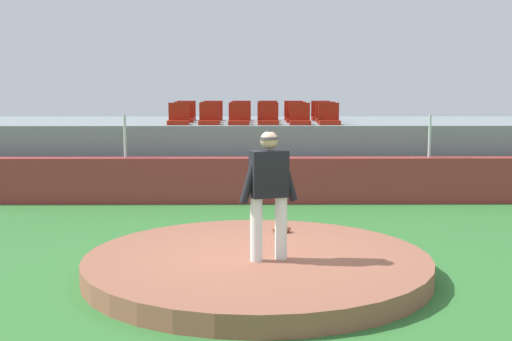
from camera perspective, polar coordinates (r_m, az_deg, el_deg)
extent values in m
plane|color=#337531|center=(9.03, 0.10, -8.95)|extent=(60.00, 60.00, 0.00)
cylinder|color=#955842|center=(8.99, 0.10, -8.14)|extent=(4.65, 4.65, 0.27)
cylinder|color=white|center=(8.58, 0.03, -5.11)|extent=(0.16, 0.16, 0.84)
cylinder|color=white|center=(8.68, 2.17, -4.96)|extent=(0.16, 0.16, 0.84)
cube|color=black|center=(8.50, 1.12, -0.29)|extent=(0.52, 0.37, 0.60)
cylinder|color=black|center=(8.43, -0.49, -0.60)|extent=(0.31, 0.19, 0.68)
cylinder|color=black|center=(8.59, 2.69, -0.46)|extent=(0.31, 0.19, 0.68)
sphere|color=tan|center=(8.46, 1.12, 2.64)|extent=(0.23, 0.23, 0.23)
cone|color=black|center=(8.45, 1.12, 3.18)|extent=(0.33, 0.33, 0.13)
sphere|color=white|center=(9.45, 2.05, -6.30)|extent=(0.07, 0.07, 0.07)
ellipsoid|color=brown|center=(10.29, 2.20, -5.06)|extent=(0.31, 0.21, 0.11)
cube|color=maroon|center=(14.23, -0.12, -0.84)|extent=(16.48, 0.40, 0.98)
cylinder|color=silver|center=(14.38, -11.25, 2.92)|extent=(0.06, 0.06, 0.92)
cylinder|color=silver|center=(14.64, 14.75, 2.89)|extent=(0.06, 0.06, 0.92)
cube|color=gray|center=(17.00, -0.17, 1.61)|extent=(15.86, 4.31, 1.62)
cube|color=#991A0D|center=(15.33, -6.72, 4.13)|extent=(0.48, 0.44, 0.10)
cube|color=#991A0D|center=(15.49, -6.66, 5.09)|extent=(0.48, 0.08, 0.40)
cube|color=#991A0D|center=(15.27, -4.05, 4.15)|extent=(0.48, 0.44, 0.10)
cube|color=#991A0D|center=(15.44, -4.02, 5.12)|extent=(0.48, 0.08, 0.40)
cube|color=#991A0D|center=(15.20, -1.49, 4.15)|extent=(0.48, 0.44, 0.10)
cube|color=#991A0D|center=(15.37, -1.48, 5.12)|extent=(0.48, 0.08, 0.40)
cube|color=#991A0D|center=(15.24, 1.06, 4.16)|extent=(0.48, 0.44, 0.10)
cube|color=#991A0D|center=(15.40, 1.05, 5.13)|extent=(0.48, 0.08, 0.40)
cube|color=#991A0D|center=(15.24, 3.82, 4.15)|extent=(0.48, 0.44, 0.10)
cube|color=#991A0D|center=(15.41, 3.78, 5.12)|extent=(0.48, 0.08, 0.40)
cube|color=#991A0D|center=(15.35, 6.35, 4.14)|extent=(0.48, 0.44, 0.10)
cube|color=#991A0D|center=(15.52, 6.28, 5.10)|extent=(0.48, 0.08, 0.40)
cube|color=#991A0D|center=(16.20, -6.30, 4.32)|extent=(0.48, 0.44, 0.10)
cube|color=#991A0D|center=(16.37, -6.25, 5.23)|extent=(0.48, 0.08, 0.40)
cube|color=#991A0D|center=(16.15, -3.97, 4.34)|extent=(0.48, 0.44, 0.10)
cube|color=#991A0D|center=(16.32, -3.94, 5.25)|extent=(0.48, 0.08, 0.40)
cube|color=#991A0D|center=(16.11, -1.40, 4.34)|extent=(0.48, 0.44, 0.10)
cube|color=#991A0D|center=(16.28, -1.40, 5.26)|extent=(0.48, 0.08, 0.40)
cube|color=#991A0D|center=(16.12, 0.99, 4.35)|extent=(0.48, 0.44, 0.10)
cube|color=#991A0D|center=(16.28, 0.98, 5.26)|extent=(0.48, 0.08, 0.40)
cube|color=#991A0D|center=(16.16, 3.51, 4.34)|extent=(0.48, 0.44, 0.10)
cube|color=#991A0D|center=(16.32, 3.47, 5.25)|extent=(0.48, 0.08, 0.40)
cube|color=#991A0D|center=(16.25, 6.08, 4.33)|extent=(0.48, 0.44, 0.10)
cube|color=#991A0D|center=(16.41, 6.02, 5.24)|extent=(0.48, 0.08, 0.40)
cube|color=#991A0D|center=(17.10, -6.07, 4.49)|extent=(0.48, 0.44, 0.10)
cube|color=#991A0D|center=(17.27, -6.03, 5.35)|extent=(0.48, 0.08, 0.40)
cube|color=#991A0D|center=(17.03, -3.73, 4.50)|extent=(0.48, 0.44, 0.10)
cube|color=#991A0D|center=(17.20, -3.70, 5.37)|extent=(0.48, 0.08, 0.40)
cube|color=#991A0D|center=(17.02, -1.27, 4.51)|extent=(0.48, 0.44, 0.10)
cube|color=#991A0D|center=(17.19, -1.26, 5.38)|extent=(0.48, 0.08, 0.40)
cube|color=#991A0D|center=(17.05, 1.05, 4.52)|extent=(0.48, 0.44, 0.10)
cube|color=#991A0D|center=(17.22, 1.04, 5.38)|extent=(0.48, 0.08, 0.40)
cube|color=#991A0D|center=(17.06, 3.28, 4.51)|extent=(0.48, 0.44, 0.10)
cube|color=#991A0D|center=(17.23, 3.25, 5.37)|extent=(0.48, 0.08, 0.40)
cube|color=#991A0D|center=(17.09, 5.64, 4.49)|extent=(0.48, 0.44, 0.10)
cube|color=#991A0D|center=(17.26, 5.58, 5.35)|extent=(0.48, 0.08, 0.40)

